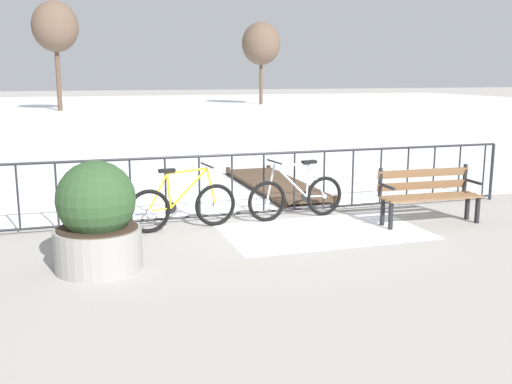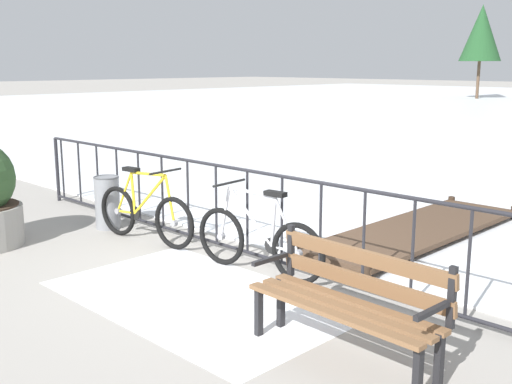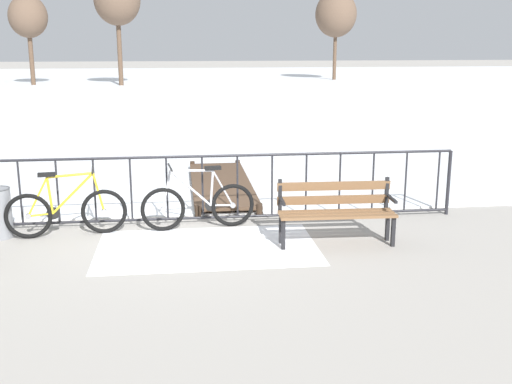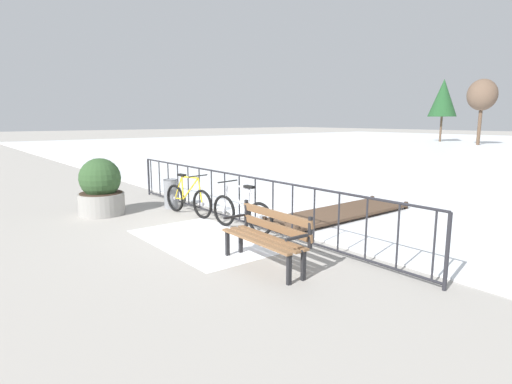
% 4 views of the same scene
% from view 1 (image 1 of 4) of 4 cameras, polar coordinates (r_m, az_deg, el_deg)
% --- Properties ---
extents(ground_plane, '(160.00, 160.00, 0.00)m').
position_cam_1_polar(ground_plane, '(9.92, 0.74, -2.34)').
color(ground_plane, '#9E9991').
extents(frozen_pond, '(80.00, 56.00, 0.03)m').
position_cam_1_polar(frozen_pond, '(37.75, -13.08, 7.43)').
color(frozen_pond, white).
rests_on(frozen_pond, ground).
extents(snow_patch, '(3.00, 1.82, 0.01)m').
position_cam_1_polar(snow_patch, '(9.03, 6.46, -3.75)').
color(snow_patch, white).
rests_on(snow_patch, ground).
extents(railing_fence, '(9.06, 0.06, 1.07)m').
position_cam_1_polar(railing_fence, '(9.81, 0.75, 0.85)').
color(railing_fence, '#232328').
rests_on(railing_fence, ground).
extents(bicycle_near_railing, '(1.71, 0.52, 0.97)m').
position_cam_1_polar(bicycle_near_railing, '(9.73, 3.88, -0.41)').
color(bicycle_near_railing, black).
rests_on(bicycle_near_railing, ground).
extents(bicycle_second, '(1.71, 0.52, 0.97)m').
position_cam_1_polar(bicycle_second, '(9.09, -7.04, -1.30)').
color(bicycle_second, black).
rests_on(bicycle_second, ground).
extents(park_bench, '(1.62, 0.53, 0.89)m').
position_cam_1_polar(park_bench, '(9.77, 16.13, 0.07)').
color(park_bench, brown).
rests_on(park_bench, ground).
extents(planter_with_shrub, '(1.04, 1.04, 1.33)m').
position_cam_1_polar(planter_with_shrub, '(7.38, -14.96, -2.57)').
color(planter_with_shrub, gray).
rests_on(planter_with_shrub, ground).
extents(trash_bin, '(0.35, 0.35, 0.73)m').
position_cam_1_polar(trash_bin, '(9.01, -12.93, -1.59)').
color(trash_bin, gray).
rests_on(trash_bin, ground).
extents(wooden_dock, '(1.10, 3.84, 0.20)m').
position_cam_1_polar(wooden_dock, '(12.21, 1.84, 0.81)').
color(wooden_dock, '#4C3828').
rests_on(wooden_dock, ground).
extents(tree_far_west, '(2.83, 2.83, 6.78)m').
position_cam_1_polar(tree_far_west, '(40.28, -18.66, 14.72)').
color(tree_far_west, brown).
rests_on(tree_far_west, ground).
extents(tree_west_mid, '(2.92, 2.92, 6.20)m').
position_cam_1_polar(tree_west_mid, '(46.62, 0.49, 13.99)').
color(tree_west_mid, brown).
rests_on(tree_west_mid, ground).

